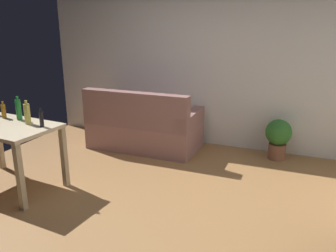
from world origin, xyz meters
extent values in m
cube|color=#9E7042|center=(0.00, 0.00, -0.01)|extent=(5.20, 4.40, 0.02)
cube|color=silver|center=(0.00, 2.20, 1.35)|extent=(5.20, 0.10, 2.70)
cube|color=#996B66|center=(-0.74, 1.65, 0.20)|extent=(1.63, 0.84, 0.40)
cube|color=#8C625D|center=(-0.74, 1.31, 0.66)|extent=(1.63, 0.16, 0.52)
cube|color=#926661|center=(-0.01, 1.65, 0.51)|extent=(0.16, 0.84, 0.22)
cube|color=#926661|center=(-1.48, 1.65, 0.51)|extent=(0.16, 0.84, 0.22)
cube|color=#C6B28E|center=(-1.62, -0.16, 0.74)|extent=(1.26, 0.81, 0.04)
cube|color=tan|center=(-1.09, -0.52, 0.36)|extent=(0.07, 0.07, 0.72)
cube|color=tan|center=(-1.04, 0.10, 0.36)|extent=(0.07, 0.07, 0.72)
cylinder|color=brown|center=(1.19, 1.90, 0.11)|extent=(0.24, 0.24, 0.22)
sphere|color=#2D6B28|center=(1.19, 1.90, 0.39)|extent=(0.36, 0.36, 0.36)
cylinder|color=#9E6019|center=(-1.82, 0.05, 0.84)|extent=(0.05, 0.05, 0.16)
cylinder|color=#9E6019|center=(-1.82, 0.05, 0.94)|extent=(0.02, 0.02, 0.04)
cylinder|color=#1E722D|center=(-1.59, 0.05, 0.88)|extent=(0.06, 0.06, 0.24)
cylinder|color=#1E722D|center=(-1.59, 0.05, 1.02)|extent=(0.03, 0.03, 0.04)
cylinder|color=#BCB24C|center=(-1.38, -0.04, 0.87)|extent=(0.07, 0.07, 0.23)
cylinder|color=#BCB24C|center=(-1.38, -0.04, 1.01)|extent=(0.03, 0.03, 0.04)
cylinder|color=black|center=(-1.16, -0.07, 0.85)|extent=(0.05, 0.05, 0.17)
cylinder|color=black|center=(-1.16, -0.07, 0.95)|extent=(0.02, 0.02, 0.04)
camera|label=1|loc=(1.47, -2.90, 1.86)|focal=36.85mm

